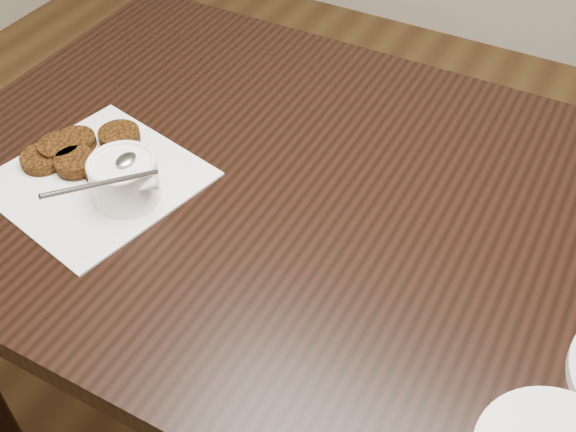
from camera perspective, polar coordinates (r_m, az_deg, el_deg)
name	(u,v)px	position (r m, az deg, el deg)	size (l,w,h in m)	color
table	(326,349)	(1.31, 3.16, -10.94)	(1.31, 0.84, 0.75)	black
napkin	(97,180)	(1.09, -15.51, 2.90)	(0.27, 0.27, 0.00)	white
sauce_ramekin	(121,162)	(1.01, -13.67, 4.40)	(0.13, 0.13, 0.14)	white
patty_cluster	(74,151)	(1.14, -17.25, 5.19)	(0.22, 0.22, 0.02)	#562E0B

